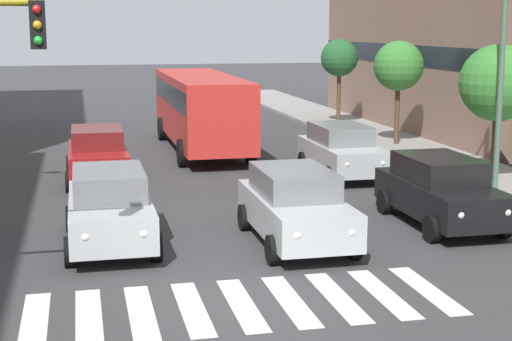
% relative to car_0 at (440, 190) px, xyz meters
% --- Properties ---
extents(ground_plane, '(180.00, 180.00, 0.00)m').
position_rel_car_0_xyz_m(ground_plane, '(6.03, 4.55, -0.89)').
color(ground_plane, '#38383A').
extents(crosswalk_markings, '(7.65, 2.80, 0.01)m').
position_rel_car_0_xyz_m(crosswalk_markings, '(6.03, 4.55, -0.88)').
color(crosswalk_markings, silver).
rests_on(crosswalk_markings, ground_plane).
extents(car_0, '(2.02, 4.44, 1.72)m').
position_rel_car_0_xyz_m(car_0, '(0.00, 0.00, 0.00)').
color(car_0, black).
rests_on(car_0, ground_plane).
extents(car_1, '(2.02, 4.44, 1.72)m').
position_rel_car_0_xyz_m(car_1, '(4.00, 0.84, 0.00)').
color(car_1, '#B2B7BC').
rests_on(car_1, ground_plane).
extents(car_2, '(2.02, 4.44, 1.72)m').
position_rel_car_0_xyz_m(car_2, '(8.16, 0.05, 0.00)').
color(car_2, '#B2B7BC').
rests_on(car_2, ground_plane).
extents(car_row2_0, '(2.02, 4.44, 1.72)m').
position_rel_car_0_xyz_m(car_row2_0, '(0.33, -6.66, 0.00)').
color(car_row2_0, '#B2B7BC').
rests_on(car_row2_0, ground_plane).
extents(car_row2_1, '(2.02, 4.44, 1.72)m').
position_rel_car_0_xyz_m(car_row2_1, '(8.23, -7.54, 0.00)').
color(car_row2_1, maroon).
rests_on(car_row2_1, ground_plane).
extents(bus_behind_traffic, '(2.78, 10.50, 3.00)m').
position_rel_car_0_xyz_m(bus_behind_traffic, '(4.00, -13.30, 0.97)').
color(bus_behind_traffic, red).
rests_on(bus_behind_traffic, ground_plane).
extents(street_lamp_left, '(2.95, 0.28, 7.93)m').
position_rel_car_0_xyz_m(street_lamp_left, '(-2.51, -2.49, 4.06)').
color(street_lamp_left, '#4C6B56').
rests_on(street_lamp_left, sidewalk_left).
extents(street_tree_1, '(2.37, 2.37, 4.25)m').
position_rel_car_0_xyz_m(street_tree_1, '(-3.87, -4.24, 2.31)').
color(street_tree_1, '#513823').
rests_on(street_tree_1, sidewalk_left).
extents(street_tree_2, '(2.03, 2.03, 4.21)m').
position_rel_car_0_xyz_m(street_tree_2, '(-3.96, -12.20, 2.44)').
color(street_tree_2, '#513823').
rests_on(street_tree_2, sidewalk_left).
extents(street_tree_3, '(1.83, 1.83, 4.17)m').
position_rel_car_0_xyz_m(street_tree_3, '(-3.79, -19.11, 2.48)').
color(street_tree_3, '#513823').
rests_on(street_tree_3, sidewalk_left).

